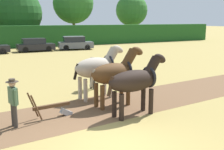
# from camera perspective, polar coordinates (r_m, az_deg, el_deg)

# --- Properties ---
(ground_plane) EXTENTS (240.00, 240.00, 0.00)m
(ground_plane) POSITION_cam_1_polar(r_m,az_deg,el_deg) (8.22, 1.37, -14.48)
(ground_plane) COLOR #998447
(tree_center_right) EXTENTS (7.16, 7.16, 8.07)m
(tree_center_right) POSITION_cam_1_polar(r_m,az_deg,el_deg) (44.31, -18.70, 11.82)
(tree_center_right) COLOR brown
(tree_center_right) RESTS_ON ground
(tree_right) EXTENTS (6.40, 6.40, 9.30)m
(tree_right) POSITION_cam_1_polar(r_m,az_deg,el_deg) (46.08, -7.87, 14.24)
(tree_right) COLOR brown
(tree_right) RESTS_ON ground
(tree_far_right) EXTENTS (5.60, 5.60, 8.00)m
(tree_far_right) POSITION_cam_1_polar(r_m,az_deg,el_deg) (51.15, 4.01, 12.99)
(tree_far_right) COLOR #423323
(tree_far_right) RESTS_ON ground
(draft_horse_lead_left) EXTENTS (2.79, 1.06, 2.34)m
(draft_horse_lead_left) POSITION_cam_1_polar(r_m,az_deg,el_deg) (10.48, 4.85, -1.15)
(draft_horse_lead_left) COLOR black
(draft_horse_lead_left) RESTS_ON ground
(draft_horse_lead_right) EXTENTS (2.71, 1.09, 2.51)m
(draft_horse_lead_right) POSITION_cam_1_polar(r_m,az_deg,el_deg) (11.59, 0.58, 0.41)
(draft_horse_lead_right) COLOR #513319
(draft_horse_lead_right) RESTS_ON ground
(draft_horse_trail_left) EXTENTS (2.69, 1.17, 2.46)m
(draft_horse_trail_left) POSITION_cam_1_polar(r_m,az_deg,el_deg) (12.76, -3.00, 1.55)
(draft_horse_trail_left) COLOR #B2A38E
(draft_horse_trail_left) RESTS_ON ground
(plow) EXTENTS (1.66, 0.50, 1.13)m
(plow) POSITION_cam_1_polar(r_m,az_deg,el_deg) (10.65, -11.48, -6.75)
(plow) COLOR #4C331E
(plow) RESTS_ON ground
(farmer_at_plow) EXTENTS (0.42, 0.64, 1.66)m
(farmer_at_plow) POSITION_cam_1_polar(r_m,az_deg,el_deg) (9.89, -19.44, -4.68)
(farmer_at_plow) COLOR #38332D
(farmer_at_plow) RESTS_ON ground
(farmer_beside_team) EXTENTS (0.41, 0.61, 1.66)m
(farmer_beside_team) POSITION_cam_1_polar(r_m,az_deg,el_deg) (14.54, -3.98, 0.86)
(farmer_beside_team) COLOR #38332D
(farmer_beside_team) RESTS_ON ground
(parked_car_center) EXTENTS (4.15, 1.87, 1.48)m
(parked_car_center) POSITION_cam_1_polar(r_m,az_deg,el_deg) (33.18, -15.35, 5.88)
(parked_car_center) COLOR black
(parked_car_center) RESTS_ON ground
(parked_car_center_right) EXTENTS (4.35, 2.49, 1.60)m
(parked_car_center_right) POSITION_cam_1_polar(r_m,az_deg,el_deg) (34.34, -7.51, 6.43)
(parked_car_center_right) COLOR #565B66
(parked_car_center_right) RESTS_ON ground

